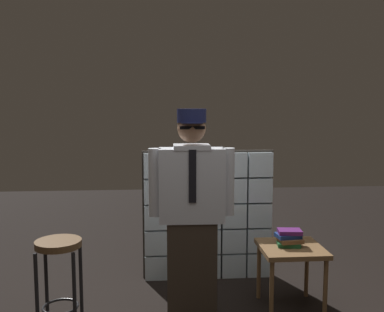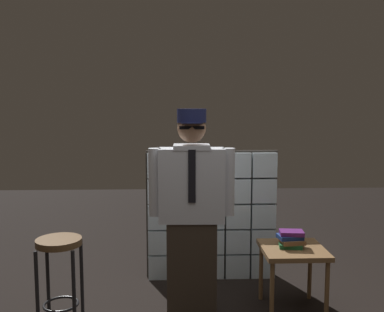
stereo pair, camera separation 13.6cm
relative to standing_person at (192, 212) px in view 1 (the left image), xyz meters
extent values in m
cube|color=silver|center=(-0.28, 0.84, -0.77)|extent=(0.24, 0.08, 0.24)
cube|color=silver|center=(-0.02, 0.84, -0.77)|extent=(0.24, 0.08, 0.24)
cube|color=silver|center=(0.23, 0.84, -0.77)|extent=(0.24, 0.08, 0.24)
cube|color=silver|center=(0.49, 0.84, -0.77)|extent=(0.24, 0.08, 0.24)
cube|color=silver|center=(0.75, 0.84, -0.77)|extent=(0.24, 0.08, 0.24)
cube|color=silver|center=(-0.28, 0.84, -0.51)|extent=(0.24, 0.08, 0.24)
cube|color=silver|center=(-0.02, 0.84, -0.51)|extent=(0.24, 0.08, 0.24)
cube|color=silver|center=(0.23, 0.84, -0.51)|extent=(0.24, 0.08, 0.24)
cube|color=silver|center=(0.49, 0.84, -0.51)|extent=(0.24, 0.08, 0.24)
cube|color=silver|center=(0.75, 0.84, -0.51)|extent=(0.24, 0.08, 0.24)
cube|color=silver|center=(-0.28, 0.84, -0.25)|extent=(0.24, 0.08, 0.24)
cube|color=silver|center=(-0.02, 0.84, -0.25)|extent=(0.24, 0.08, 0.24)
cube|color=silver|center=(0.23, 0.84, -0.25)|extent=(0.24, 0.08, 0.24)
cube|color=silver|center=(0.49, 0.84, -0.25)|extent=(0.24, 0.08, 0.24)
cube|color=silver|center=(0.75, 0.84, -0.25)|extent=(0.24, 0.08, 0.24)
cube|color=silver|center=(-0.28, 0.84, 0.00)|extent=(0.24, 0.08, 0.24)
cube|color=silver|center=(-0.02, 0.84, 0.00)|extent=(0.24, 0.08, 0.24)
cube|color=silver|center=(0.23, 0.84, 0.00)|extent=(0.24, 0.08, 0.24)
cube|color=silver|center=(0.49, 0.84, 0.00)|extent=(0.24, 0.08, 0.24)
cube|color=silver|center=(0.75, 0.84, 0.00)|extent=(0.24, 0.08, 0.24)
cube|color=silver|center=(-0.28, 0.84, 0.26)|extent=(0.24, 0.08, 0.24)
cube|color=silver|center=(-0.02, 0.84, 0.26)|extent=(0.24, 0.08, 0.24)
cube|color=silver|center=(0.23, 0.84, 0.26)|extent=(0.24, 0.08, 0.24)
cube|color=silver|center=(0.49, 0.84, 0.26)|extent=(0.24, 0.08, 0.24)
cube|color=silver|center=(0.75, 0.84, 0.26)|extent=(0.24, 0.08, 0.24)
cube|color=#38332D|center=(0.23, 0.89, -0.25)|extent=(1.31, 0.02, 1.31)
cube|color=#382D23|center=(0.00, 0.00, -0.48)|extent=(0.40, 0.21, 0.82)
cube|color=silver|center=(0.00, 0.00, 0.22)|extent=(0.52, 0.23, 0.58)
cube|color=black|center=(0.00, -0.12, 0.31)|extent=(0.06, 0.01, 0.41)
cube|color=silver|center=(0.00, 0.00, 0.52)|extent=(0.29, 0.24, 0.04)
sphere|color=#A87A5B|center=(0.00, 0.00, 0.66)|extent=(0.22, 0.22, 0.22)
ellipsoid|color=black|center=(0.00, -0.05, 0.62)|extent=(0.15, 0.08, 0.10)
cube|color=black|center=(0.00, -0.10, 0.67)|extent=(0.19, 0.02, 0.02)
cylinder|color=#191E47|center=(0.00, -0.08, 0.71)|extent=(0.17, 0.17, 0.01)
cylinder|color=#191E47|center=(0.00, 0.00, 0.76)|extent=(0.23, 0.23, 0.11)
cylinder|color=silver|center=(0.29, -0.01, 0.24)|extent=(0.10, 0.10, 0.53)
cylinder|color=silver|center=(-0.29, 0.01, 0.24)|extent=(0.10, 0.10, 0.53)
cylinder|color=brown|center=(-1.00, -0.15, -0.18)|extent=(0.34, 0.34, 0.05)
torus|color=black|center=(-1.00, -0.15, -0.67)|extent=(0.27, 0.27, 0.02)
cylinder|color=black|center=(-1.14, -0.29, -0.55)|extent=(0.03, 0.03, 0.68)
cylinder|color=black|center=(-0.87, -0.29, -0.55)|extent=(0.03, 0.03, 0.68)
cylinder|color=black|center=(-1.14, -0.02, -0.55)|extent=(0.03, 0.03, 0.68)
cylinder|color=black|center=(-0.87, -0.02, -0.55)|extent=(0.03, 0.03, 0.68)
cube|color=brown|center=(0.85, 0.13, -0.36)|extent=(0.52, 0.52, 0.04)
cylinder|color=brown|center=(0.63, -0.09, -0.63)|extent=(0.04, 0.04, 0.51)
cylinder|color=brown|center=(1.07, -0.09, -0.63)|extent=(0.04, 0.04, 0.51)
cylinder|color=brown|center=(0.63, 0.35, -0.63)|extent=(0.04, 0.04, 0.51)
cylinder|color=brown|center=(1.07, 0.35, -0.63)|extent=(0.04, 0.04, 0.51)
cube|color=#1E592D|center=(0.83, 0.13, -0.32)|extent=(0.21, 0.17, 0.03)
cube|color=brown|center=(0.84, 0.13, -0.29)|extent=(0.20, 0.17, 0.03)
cube|color=navy|center=(0.83, 0.15, -0.25)|extent=(0.21, 0.17, 0.03)
cube|color=#591E66|center=(0.84, 0.15, -0.22)|extent=(0.21, 0.16, 0.03)
camera|label=1|loc=(-0.26, -3.32, 0.83)|focal=40.39mm
camera|label=2|loc=(-0.12, -3.33, 0.83)|focal=40.39mm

